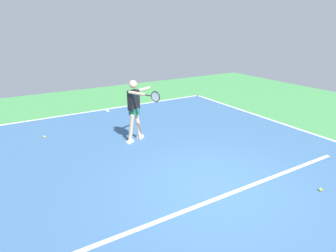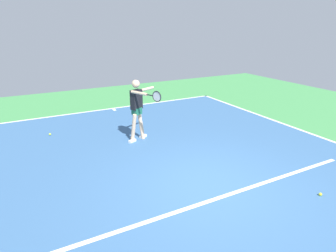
{
  "view_description": "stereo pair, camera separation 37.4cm",
  "coord_description": "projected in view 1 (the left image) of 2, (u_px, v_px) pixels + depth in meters",
  "views": [
    {
      "loc": [
        3.64,
        4.12,
        3.27
      ],
      "look_at": [
        0.18,
        -1.58,
        0.9
      ],
      "focal_mm": 30.7,
      "sensor_mm": 36.0,
      "label": 1
    },
    {
      "loc": [
        3.32,
        4.31,
        3.27
      ],
      "look_at": [
        0.18,
        -1.58,
        0.9
      ],
      "focal_mm": 30.7,
      "sensor_mm": 36.0,
      "label": 2
    }
  ],
  "objects": [
    {
      "name": "tennis_ball_far_corner",
      "position": [
        44.0,
        137.0,
        8.75
      ],
      "size": [
        0.07,
        0.07,
        0.07
      ],
      "primitive_type": "sphere",
      "color": "#CCE033",
      "rests_on": "ground_plane"
    },
    {
      "name": "court_line_centre_mark",
      "position": [
        107.0,
        110.0,
        11.51
      ],
      "size": [
        0.1,
        0.3,
        0.01
      ],
      "primitive_type": "cube",
      "color": "white",
      "rests_on": "ground_plane"
    },
    {
      "name": "tennis_ball_by_sideline",
      "position": [
        320.0,
        190.0,
        5.96
      ],
      "size": [
        0.07,
        0.07,
        0.07
      ],
      "primitive_type": "sphere",
      "color": "yellow",
      "rests_on": "ground_plane"
    },
    {
      "name": "tennis_player",
      "position": [
        135.0,
        106.0,
        8.2
      ],
      "size": [
        1.03,
        1.38,
        1.81
      ],
      "rotation": [
        0.0,
        0.0,
        0.42
      ],
      "color": "beige",
      "rests_on": "ground_plane"
    },
    {
      "name": "court_line_baseline_near",
      "position": [
        106.0,
        109.0,
        11.67
      ],
      "size": [
        9.41,
        0.1,
        0.01
      ],
      "primitive_type": "cube",
      "color": "white",
      "rests_on": "ground_plane"
    },
    {
      "name": "court_line_service",
      "position": [
        227.0,
        195.0,
        5.83
      ],
      "size": [
        7.06,
        0.1,
        0.01
      ],
      "primitive_type": "cube",
      "color": "white",
      "rests_on": "ground_plane"
    },
    {
      "name": "court_line_sideline_left",
      "position": [
        336.0,
        142.0,
        8.47
      ],
      "size": [
        0.1,
        13.68,
        0.01
      ],
      "primitive_type": "cube",
      "color": "white",
      "rests_on": "ground_plane"
    },
    {
      "name": "court_surface",
      "position": [
        213.0,
        185.0,
        6.19
      ],
      "size": [
        9.41,
        13.68,
        0.0
      ],
      "primitive_type": "cube",
      "color": "#38608E",
      "rests_on": "ground_plane"
    },
    {
      "name": "ground_plane",
      "position": [
        213.0,
        185.0,
        6.2
      ],
      "size": [
        22.2,
        22.2,
        0.0
      ],
      "primitive_type": "plane",
      "color": "#428E4C"
    }
  ]
}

